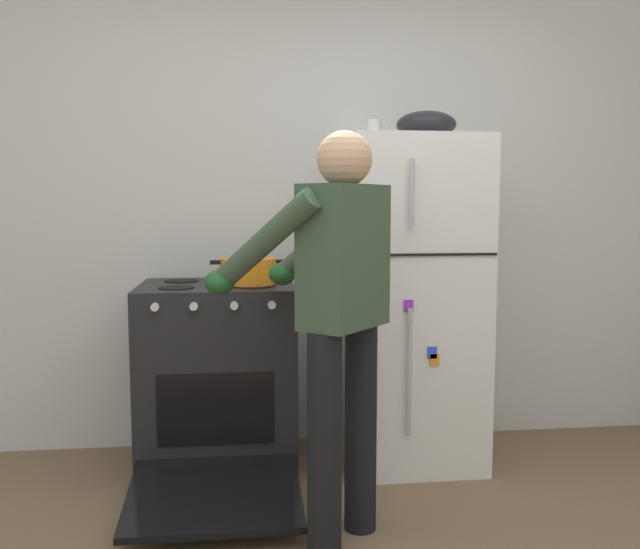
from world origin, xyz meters
name	(u,v)px	position (x,y,z in m)	size (l,w,h in m)	color
kitchen_wall_back	(310,201)	(0.00, 1.95, 1.35)	(6.00, 0.10, 2.70)	silver
refrigerator	(408,301)	(0.47, 1.57, 0.83)	(0.68, 0.72, 1.66)	white
stove_range	(218,379)	(-0.51, 1.55, 0.46)	(0.76, 1.23, 0.94)	black
person_cook	(334,299)	(-0.03, 0.75, 0.96)	(0.73, 0.74, 1.60)	black
red_pot	(249,271)	(-0.35, 1.52, 1.00)	(0.37, 0.27, 0.13)	orange
coffee_mug	(374,129)	(0.29, 1.62, 1.71)	(0.11, 0.08, 0.10)	silver
mixing_bowl	(426,125)	(0.55, 1.57, 1.73)	(0.30, 0.30, 0.14)	black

